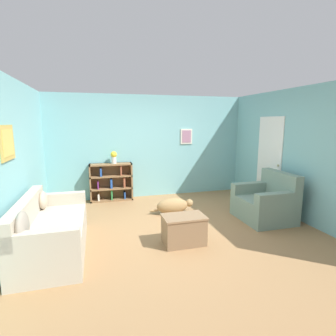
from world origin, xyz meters
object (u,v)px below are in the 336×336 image
object	(u,v)px
recliner_chair	(266,203)
coffee_table	(184,229)
bookshelf	(111,182)
vase	(114,157)
dog	(173,206)
couch	(50,232)

from	to	relation	value
recliner_chair	coffee_table	size ratio (longest dim) A/B	1.52
bookshelf	vase	size ratio (longest dim) A/B	3.41
dog	vase	bearing A→B (deg)	130.50
couch	dog	bearing A→B (deg)	26.99
couch	dog	world-z (taller)	couch
vase	recliner_chair	bearing A→B (deg)	-37.25
dog	vase	xyz separation A→B (m)	(-1.12, 1.32, 0.93)
bookshelf	vase	bearing A→B (deg)	-16.07
coffee_table	couch	bearing A→B (deg)	172.74
bookshelf	dog	size ratio (longest dim) A/B	1.08
coffee_table	bookshelf	bearing A→B (deg)	109.38
couch	bookshelf	distance (m)	2.70
coffee_table	vase	world-z (taller)	vase
recliner_chair	vase	size ratio (longest dim) A/B	3.39
couch	coffee_table	distance (m)	2.02
recliner_chair	couch	bearing A→B (deg)	-175.28
recliner_chair	vase	distance (m)	3.61
couch	coffee_table	world-z (taller)	couch
bookshelf	dog	bearing A→B (deg)	-48.04
dog	vase	world-z (taller)	vase
bookshelf	coffee_table	size ratio (longest dim) A/B	1.53
couch	recliner_chair	bearing A→B (deg)	4.72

